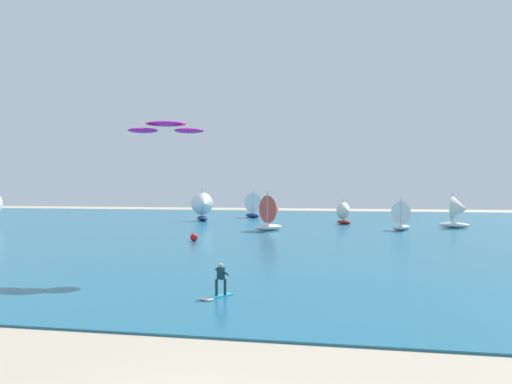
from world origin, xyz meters
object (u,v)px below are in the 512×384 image
object	(u,v)px
kitesurfer	(218,285)
sailboat_trailing	(404,215)
sailboat_anchored_offshore	(203,206)
sailboat_center_horizon	(459,212)
sailboat_outermost	(272,212)
sailboat_leading	(251,205)
sailboat_heeled_over	(346,213)
kite	(166,128)
marker_buoy	(194,237)

from	to	relation	value
kitesurfer	sailboat_trailing	bearing A→B (deg)	70.61
sailboat_anchored_offshore	sailboat_center_horizon	size ratio (longest dim) A/B	1.08
sailboat_anchored_offshore	kitesurfer	bearing A→B (deg)	-72.73
sailboat_outermost	sailboat_leading	world-z (taller)	sailboat_leading
sailboat_outermost	sailboat_heeled_over	world-z (taller)	sailboat_outermost
kite	sailboat_heeled_over	world-z (taller)	kite
sailboat_center_horizon	sailboat_outermost	bearing A→B (deg)	-162.76
sailboat_outermost	sailboat_anchored_offshore	size ratio (longest dim) A/B	0.97
sailboat_anchored_offshore	marker_buoy	distance (m)	27.86
kitesurfer	sailboat_center_horizon	bearing A→B (deg)	63.81
sailboat_center_horizon	marker_buoy	size ratio (longest dim) A/B	6.02
kitesurfer	sailboat_center_horizon	distance (m)	48.18
marker_buoy	sailboat_leading	bearing A→B (deg)	91.80
kitesurfer	sailboat_heeled_over	world-z (taller)	sailboat_heeled_over
sailboat_heeled_over	sailboat_leading	bearing A→B (deg)	143.20
sailboat_heeled_over	sailboat_leading	xyz separation A→B (m)	(-16.31, 12.20, 0.62)
kitesurfer	sailboat_outermost	distance (m)	35.99
sailboat_trailing	sailboat_heeled_over	distance (m)	10.55
sailboat_heeled_over	kite	bearing A→B (deg)	-106.72
sailboat_anchored_offshore	sailboat_trailing	size ratio (longest dim) A/B	1.25
sailboat_anchored_offshore	sailboat_heeled_over	size ratio (longest dim) A/B	1.41
sailboat_center_horizon	sailboat_trailing	bearing A→B (deg)	-151.71
kitesurfer	sailboat_trailing	world-z (taller)	sailboat_trailing
sailboat_outermost	sailboat_trailing	bearing A→B (deg)	11.61
sailboat_heeled_over	marker_buoy	size ratio (longest dim) A/B	4.58
sailboat_heeled_over	kitesurfer	bearing A→B (deg)	-98.12
kitesurfer	sailboat_heeled_over	distance (m)	47.50
kitesurfer	sailboat_leading	distance (m)	60.01
kitesurfer	kite	distance (m)	12.35
kitesurfer	sailboat_heeled_over	bearing A→B (deg)	81.88
sailboat_outermost	sailboat_anchored_offshore	world-z (taller)	sailboat_anchored_offshore
sailboat_outermost	sailboat_anchored_offshore	distance (m)	19.00
sailboat_anchored_offshore	sailboat_trailing	distance (m)	31.08
sailboat_center_horizon	sailboat_leading	xyz separation A→B (m)	(-30.86, 16.00, 0.10)
sailboat_trailing	marker_buoy	bearing A→B (deg)	-143.60
kite	sailboat_heeled_over	distance (m)	42.57
kite	sailboat_trailing	world-z (taller)	kite
sailboat_outermost	marker_buoy	xyz separation A→B (m)	(-6.05, -13.08, -1.85)
sailboat_anchored_offshore	marker_buoy	world-z (taller)	sailboat_anchored_offshore
sailboat_anchored_offshore	sailboat_center_horizon	bearing A→B (deg)	-10.01
kitesurfer	sailboat_heeled_over	xyz separation A→B (m)	(6.71, 47.01, 1.04)
sailboat_heeled_over	sailboat_center_horizon	size ratio (longest dim) A/B	0.76
sailboat_heeled_over	marker_buoy	bearing A→B (deg)	-122.05
sailboat_outermost	sailboat_center_horizon	size ratio (longest dim) A/B	1.04
kite	sailboat_heeled_over	xyz separation A→B (m)	(12.04, 40.10, -7.70)
sailboat_trailing	marker_buoy	world-z (taller)	sailboat_trailing
sailboat_heeled_over	sailboat_center_horizon	distance (m)	15.04
sailboat_outermost	kite	bearing A→B (deg)	-95.77
sailboat_center_horizon	sailboat_leading	size ratio (longest dim) A/B	0.95
sailboat_anchored_offshore	sailboat_heeled_over	bearing A→B (deg)	-6.89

